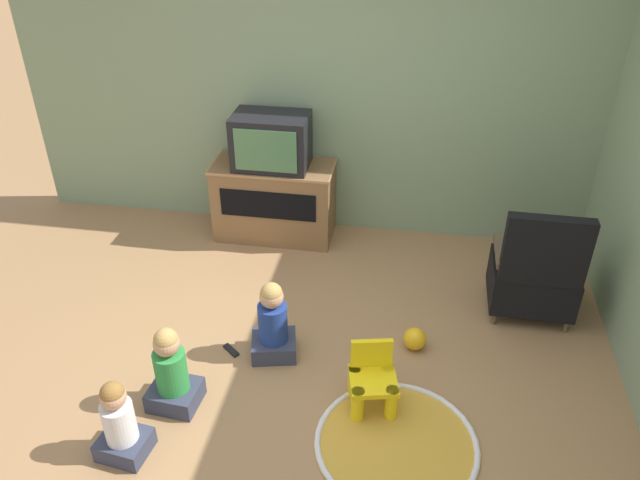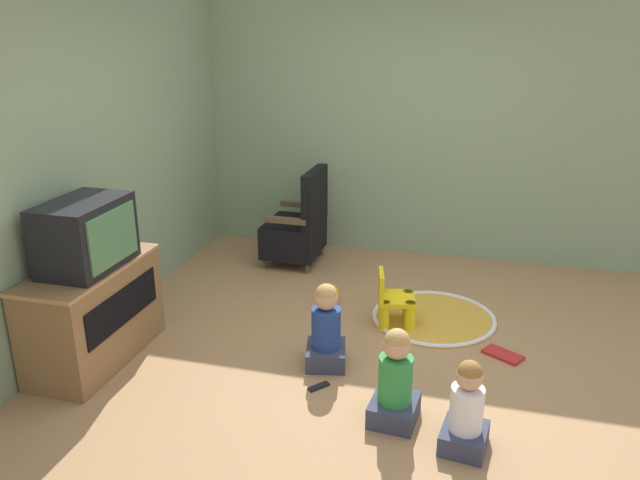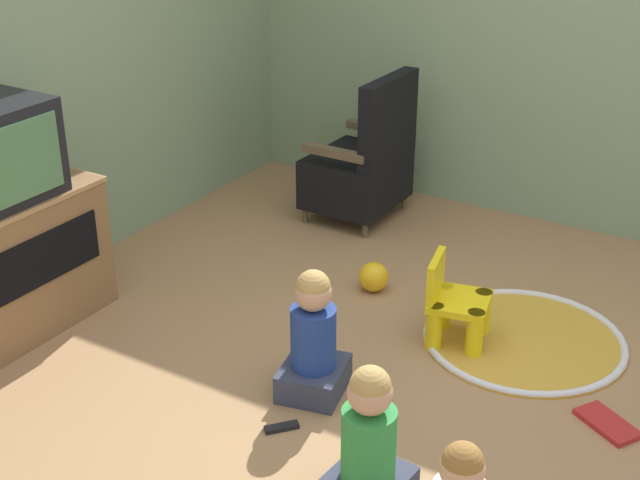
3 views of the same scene
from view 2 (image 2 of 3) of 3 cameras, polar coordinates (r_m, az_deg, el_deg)
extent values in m
plane|color=#9E754C|center=(4.74, 4.26, -9.92)|extent=(30.00, 30.00, 0.00)
cube|color=gray|center=(4.80, -22.81, 6.64)|extent=(5.26, 0.12, 2.76)
cube|color=gray|center=(6.35, 11.94, 10.54)|extent=(0.12, 5.24, 2.76)
cube|color=brown|center=(4.73, -20.00, -6.34)|extent=(1.07, 0.49, 0.72)
cube|color=#A97C50|center=(4.59, -20.50, -2.44)|extent=(1.09, 0.50, 0.02)
cube|color=black|center=(4.56, -17.56, -5.82)|extent=(0.86, 0.01, 0.26)
cube|color=black|center=(4.50, -20.69, 0.47)|extent=(0.65, 0.42, 0.47)
cube|color=#47754C|center=(4.38, -18.40, 0.24)|extent=(0.53, 0.02, 0.37)
cylinder|color=brown|center=(6.65, -3.53, -0.54)|extent=(0.04, 0.04, 0.10)
cylinder|color=brown|center=(6.18, -5.15, -2.17)|extent=(0.04, 0.04, 0.10)
cylinder|color=brown|center=(6.52, 0.19, -0.91)|extent=(0.04, 0.04, 0.10)
cylinder|color=brown|center=(6.04, -1.17, -2.60)|extent=(0.04, 0.04, 0.10)
cube|color=black|center=(6.27, -2.43, 0.28)|extent=(0.63, 0.53, 0.32)
cube|color=black|center=(6.08, -0.49, 3.94)|extent=(0.59, 0.11, 0.54)
cube|color=brown|center=(6.44, -1.70, 3.26)|extent=(0.08, 0.45, 0.05)
cube|color=brown|center=(5.94, -3.30, 1.81)|extent=(0.08, 0.45, 0.05)
cylinder|color=yellow|center=(4.98, 8.22, -6.94)|extent=(0.08, 0.08, 0.24)
cylinder|color=yellow|center=(5.18, 8.01, -5.88)|extent=(0.08, 0.08, 0.24)
cylinder|color=yellow|center=(4.97, 5.90, -6.93)|extent=(0.08, 0.08, 0.24)
cylinder|color=yellow|center=(5.16, 5.78, -5.86)|extent=(0.08, 0.08, 0.24)
cube|color=yellow|center=(5.03, 7.02, -5.33)|extent=(0.35, 0.34, 0.04)
cube|color=yellow|center=(4.97, 5.61, -4.04)|extent=(0.27, 0.09, 0.21)
cylinder|color=gold|center=(5.26, 10.33, -7.01)|extent=(1.02, 1.02, 0.01)
torus|color=silver|center=(5.26, 10.34, -6.96)|extent=(1.01, 1.01, 0.04)
cube|color=#33384C|center=(4.51, 0.55, -10.48)|extent=(0.37, 0.34, 0.14)
cylinder|color=navy|center=(4.41, 0.56, -8.04)|extent=(0.21, 0.21, 0.29)
sphere|color=tan|center=(4.31, 0.57, -5.37)|extent=(0.17, 0.17, 0.17)
sphere|color=tan|center=(4.30, 0.57, -5.01)|extent=(0.15, 0.15, 0.15)
cube|color=#33384C|center=(3.98, 6.77, -15.17)|extent=(0.34, 0.30, 0.14)
cylinder|color=#2D8C3F|center=(3.86, 6.90, -12.52)|extent=(0.21, 0.21, 0.30)
sphere|color=tan|center=(3.75, 7.05, -9.57)|extent=(0.17, 0.17, 0.17)
sphere|color=tan|center=(3.73, 7.06, -9.18)|extent=(0.15, 0.15, 0.15)
cube|color=#33384C|center=(3.83, 13.01, -17.23)|extent=(0.32, 0.29, 0.13)
cylinder|color=silver|center=(3.72, 13.25, -14.79)|extent=(0.19, 0.19, 0.27)
sphere|color=tan|center=(3.61, 13.50, -12.06)|extent=(0.15, 0.15, 0.15)
sphere|color=olive|center=(3.60, 13.54, -11.70)|extent=(0.14, 0.14, 0.14)
sphere|color=yellow|center=(5.42, 0.90, -4.94)|extent=(0.17, 0.17, 0.17)
cube|color=#B22323|center=(4.82, 16.37, -10.02)|extent=(0.27, 0.31, 0.02)
cube|color=black|center=(4.28, -0.11, -13.25)|extent=(0.14, 0.13, 0.02)
camera|label=1|loc=(5.26, 45.19, 22.76)|focal=35.00mm
camera|label=3|loc=(1.21, 59.69, 12.50)|focal=50.00mm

